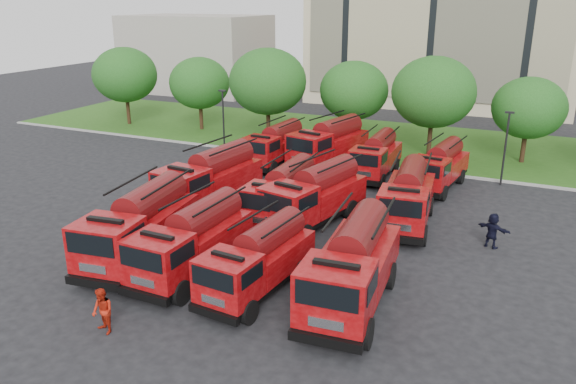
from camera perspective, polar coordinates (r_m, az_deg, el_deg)
name	(u,v)px	position (r m, az deg, el deg)	size (l,w,h in m)	color
ground	(221,251)	(28.95, -6.78, -5.97)	(140.00, 140.00, 0.00)	black
lawn	(369,139)	(51.67, 8.26, 5.34)	(70.00, 16.00, 0.12)	#214B14
curb	(339,161)	(44.20, 5.24, 3.11)	(70.00, 0.30, 0.14)	gray
side_building	(197,53)	(79.81, -9.22, 13.72)	(18.00, 12.00, 10.00)	gray
tree_0	(125,75)	(58.71, -16.24, 11.36)	(6.30, 6.30, 7.70)	#382314
tree_1	(199,83)	(54.78, -8.99, 10.87)	(5.71, 5.71, 6.98)	#382314
tree_2	(268,82)	(49.41, -2.07, 11.15)	(6.72, 6.72, 8.22)	#382314
tree_3	(354,90)	(49.18, 6.71, 10.21)	(5.88, 5.88, 7.19)	#382314
tree_4	(434,92)	(45.99, 14.57, 9.79)	(6.55, 6.55, 8.01)	#382314
tree_5	(529,108)	(46.44, 23.28, 7.85)	(5.46, 5.46, 6.68)	#382314
lamp_post_0	(223,117)	(47.07, -6.59, 7.60)	(0.60, 0.25, 5.11)	black
lamp_post_1	(506,144)	(40.59, 21.24, 4.56)	(0.60, 0.25, 5.11)	black
fire_truck_0	(140,225)	(28.11, -14.82, -3.31)	(3.67, 8.09, 3.56)	black
fire_truck_1	(192,240)	(26.25, -9.69, -4.88)	(2.81, 7.30, 3.30)	black
fire_truck_2	(258,260)	(24.42, -3.03, -6.87)	(2.90, 6.81, 3.02)	black
fire_truck_3	(352,266)	(23.39, 6.56, -7.46)	(3.37, 8.04, 3.57)	black
fire_truck_4	(210,178)	(34.49, -7.89, 1.37)	(3.54, 8.09, 3.57)	black
fire_truck_5	(283,193)	(32.23, -0.49, -0.07)	(2.74, 7.10, 3.20)	black
fire_truck_6	(315,195)	(31.52, 2.75, -0.34)	(4.13, 7.87, 3.41)	black
fire_truck_7	(408,197)	(32.12, 12.05, -0.47)	(3.37, 7.54, 3.32)	black
fire_truck_8	(276,145)	(43.03, -1.24, 4.81)	(2.84, 6.98, 3.12)	black
fire_truck_9	(329,143)	(42.74, 4.18, 4.96)	(4.31, 8.16, 3.54)	black
fire_truck_10	(376,156)	(40.58, 8.95, 3.63)	(2.55, 6.71, 3.04)	black
fire_truck_11	(440,166)	(39.03, 15.16, 2.55)	(3.09, 6.85, 3.01)	black
firefighter_0	(336,343)	(21.78, 4.87, -15.07)	(0.59, 0.43, 1.60)	#AB1E0D
firefighter_1	(105,332)	(23.40, -18.08, -13.41)	(0.90, 0.49, 1.85)	#AB1E0D
firefighter_2	(343,307)	(23.98, 5.65, -11.59)	(0.94, 0.54, 1.61)	#AB1E0D
firefighter_3	(348,292)	(25.17, 6.11, -10.03)	(1.12, 0.58, 1.73)	black
firefighter_4	(214,211)	(34.31, -7.49, -1.89)	(0.83, 0.55, 1.70)	black
firefighter_5	(490,247)	(31.00, 19.86, -5.29)	(1.74, 0.75, 1.87)	black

